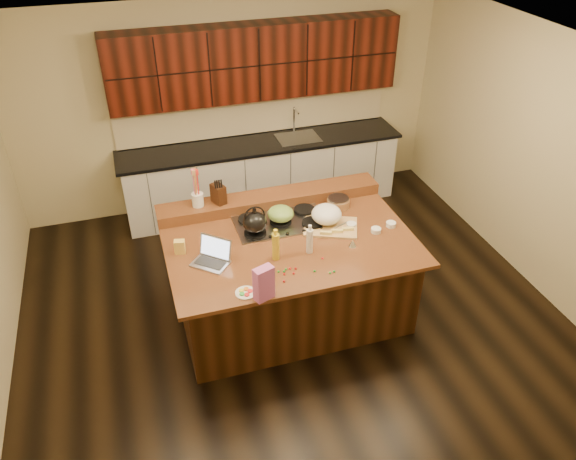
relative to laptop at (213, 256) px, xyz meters
name	(u,v)px	position (x,y,z in m)	size (l,w,h in m)	color
room	(290,202)	(0.78, 0.12, 0.37)	(5.52, 5.02, 2.72)	black
island	(289,276)	(0.78, 0.12, -0.52)	(2.40, 1.60, 0.92)	black
back_ledge	(270,199)	(0.78, 0.82, 0.00)	(2.40, 0.30, 0.12)	black
cooktop	(281,222)	(0.78, 0.42, -0.04)	(0.92, 0.52, 0.05)	gray
back_counter	(260,138)	(1.08, 2.35, 0.00)	(3.70, 0.66, 2.40)	silver
kettle	(255,222)	(0.48, 0.29, 0.09)	(0.24, 0.24, 0.21)	black
green_bowl	(281,214)	(0.78, 0.42, 0.06)	(0.27, 0.27, 0.15)	olive
laptop	(213,256)	(0.00, 0.00, 0.00)	(0.41, 0.40, 0.22)	#B7B7BC
oil_bottle	(276,247)	(0.57, -0.13, 0.07)	(0.07, 0.07, 0.27)	gold
vinegar_bottle	(310,241)	(0.90, -0.13, 0.06)	(0.06, 0.06, 0.25)	silver
wooden_tray	(328,217)	(1.22, 0.25, 0.03)	(0.64, 0.56, 0.21)	tan
ramekin_a	(391,224)	(1.83, 0.04, -0.04)	(0.10, 0.10, 0.04)	white
ramekin_b	(376,230)	(1.64, -0.01, -0.04)	(0.10, 0.10, 0.04)	white
ramekin_c	(351,225)	(1.44, 0.15, -0.04)	(0.10, 0.10, 0.04)	white
strainer_bowl	(338,203)	(1.46, 0.55, -0.02)	(0.24, 0.24, 0.09)	#996B3F
kitchen_timer	(353,243)	(1.32, -0.16, -0.03)	(0.08, 0.08, 0.07)	silver
pink_bag	(264,283)	(0.32, -0.64, 0.10)	(0.17, 0.09, 0.32)	#C65DA4
candy_plate	(246,293)	(0.18, -0.53, -0.05)	(0.18, 0.18, 0.01)	white
package_box	(180,247)	(-0.27, 0.22, 0.01)	(0.10, 0.07, 0.14)	#DFBB4E
utensil_crock	(198,200)	(0.02, 0.82, 0.13)	(0.12, 0.12, 0.14)	white
knife_block	(218,194)	(0.23, 0.82, 0.16)	(0.10, 0.16, 0.20)	black
gumdrop_0	(323,258)	(0.98, -0.27, -0.05)	(0.02, 0.02, 0.02)	red
gumdrop_1	(330,273)	(0.97, -0.49, -0.05)	(0.02, 0.02, 0.02)	#198C26
gumdrop_2	(296,268)	(0.69, -0.34, -0.05)	(0.02, 0.02, 0.02)	red
gumdrop_3	(278,271)	(0.53, -0.34, -0.05)	(0.02, 0.02, 0.02)	#198C26
gumdrop_4	(294,273)	(0.65, -0.40, -0.05)	(0.02, 0.02, 0.02)	red
gumdrop_5	(334,271)	(1.01, -0.48, -0.05)	(0.02, 0.02, 0.02)	#198C26
gumdrop_6	(284,274)	(0.57, -0.39, -0.05)	(0.02, 0.02, 0.02)	red
gumdrop_7	(284,271)	(0.58, -0.35, -0.05)	(0.02, 0.02, 0.02)	#198C26
gumdrop_8	(284,281)	(0.54, -0.48, -0.05)	(0.02, 0.02, 0.02)	red
gumdrop_9	(286,269)	(0.60, -0.33, -0.05)	(0.02, 0.02, 0.02)	#198C26
gumdrop_10	(290,268)	(0.64, -0.32, -0.05)	(0.02, 0.02, 0.02)	red
gumdrop_11	(315,271)	(0.84, -0.43, -0.05)	(0.02, 0.02, 0.02)	#198C26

